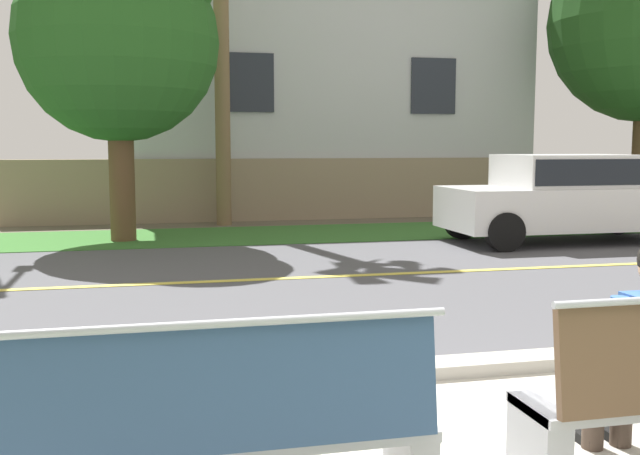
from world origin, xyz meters
TOP-DOWN VIEW (x-y plane):
  - ground_plane at (0.00, 8.00)m, footprint 140.00×140.00m
  - curb_edge at (0.00, 2.35)m, footprint 44.00×0.30m
  - street_asphalt at (0.00, 6.50)m, footprint 52.00×8.00m
  - road_centre_line at (0.00, 6.50)m, footprint 48.00×0.14m
  - far_verge_grass at (0.00, 11.10)m, footprint 48.00×2.80m
  - bench_left at (-1.20, 0.46)m, footprint 1.87×0.48m
  - car_white_near at (5.63, 8.90)m, footprint 4.30×1.86m
  - shade_tree_left at (-1.87, 10.75)m, footprint 3.51×3.51m
  - garden_wall at (1.89, 13.88)m, footprint 13.00×0.36m
  - house_across_street at (2.90, 17.08)m, footprint 10.46×6.91m

SIDE VIEW (x-z plane):
  - ground_plane at x=0.00m, z-range 0.00..0.00m
  - street_asphalt at x=0.00m, z-range 0.00..0.01m
  - far_verge_grass at x=0.00m, z-range 0.00..0.02m
  - road_centre_line at x=0.00m, z-range 0.01..0.01m
  - curb_edge at x=0.00m, z-range 0.00..0.11m
  - bench_left at x=-1.20m, z-range -0.05..0.96m
  - garden_wall at x=1.89m, z-range 0.00..1.40m
  - car_white_near at x=5.63m, z-range 0.08..1.62m
  - house_across_street at x=2.90m, z-range 0.04..6.25m
  - shade_tree_left at x=-1.87m, z-range 0.86..6.65m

